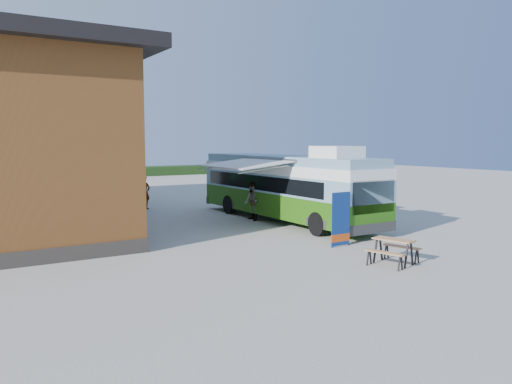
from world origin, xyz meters
TOP-DOWN VIEW (x-y plane):
  - ground at (0.00, 0.00)m, footprint 100.00×100.00m
  - hedge at (8.00, 38.00)m, footprint 40.00×3.00m
  - bus at (1.58, 3.14)m, footprint 2.65×11.99m
  - awning at (-0.68, 2.88)m, footprint 2.82×4.55m
  - banner at (-0.10, -2.83)m, footprint 0.88×0.19m
  - picnic_table at (-0.46, -5.74)m, footprint 1.72×1.61m
  - person_a at (-2.88, 10.69)m, footprint 0.82×0.69m
  - person_b at (0.28, 4.07)m, footprint 0.85×1.02m
  - slurry_tanker at (-5.70, 14.59)m, footprint 3.23×5.70m

SIDE VIEW (x-z plane):
  - ground at x=0.00m, z-range 0.00..0.00m
  - hedge at x=8.00m, z-range 0.00..1.00m
  - picnic_table at x=-0.46m, z-range 0.20..1.01m
  - banner at x=-0.10m, z-range -0.18..1.84m
  - person_b at x=0.28m, z-range 0.00..1.90m
  - person_a at x=-2.88m, z-range 0.00..1.93m
  - slurry_tanker at x=-5.70m, z-range 0.17..2.39m
  - bus at x=1.58m, z-range -0.08..3.59m
  - awning at x=-0.68m, z-range 2.40..2.94m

